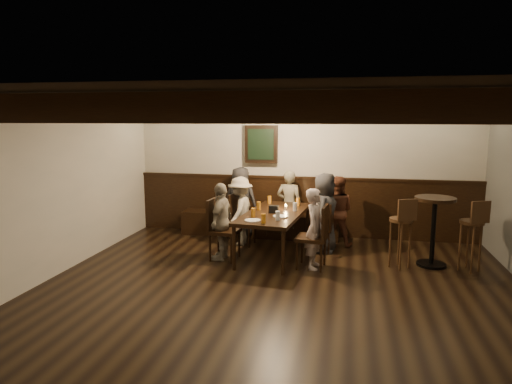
% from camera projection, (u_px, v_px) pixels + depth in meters
% --- Properties ---
extents(room, '(7.00, 7.00, 7.00)m').
position_uv_depth(room, '(278.00, 190.00, 7.54)').
color(room, black).
rests_on(room, ground).
extents(dining_table, '(1.06, 2.01, 0.72)m').
position_uv_depth(dining_table, '(274.00, 216.00, 7.46)').
color(dining_table, black).
rests_on(dining_table, floor).
extents(chair_left_near, '(0.46, 0.46, 0.92)m').
position_uv_depth(chair_left_near, '(242.00, 229.00, 8.16)').
color(chair_left_near, black).
rests_on(chair_left_near, floor).
extents(chair_left_far, '(0.49, 0.49, 0.98)m').
position_uv_depth(chair_left_far, '(224.00, 241.00, 7.31)').
color(chair_left_far, black).
rests_on(chair_left_far, floor).
extents(chair_right_near, '(0.42, 0.42, 0.85)m').
position_uv_depth(chair_right_near, '(322.00, 236.00, 7.74)').
color(chair_right_near, black).
rests_on(chair_right_near, floor).
extents(chair_right_far, '(0.48, 0.48, 0.97)m').
position_uv_depth(chair_right_far, '(312.00, 249.00, 6.89)').
color(chair_right_far, black).
rests_on(chair_right_far, floor).
extents(person_bench_left, '(0.70, 0.49, 1.35)m').
position_uv_depth(person_bench_left, '(241.00, 202.00, 8.57)').
color(person_bench_left, '#262528').
rests_on(person_bench_left, floor).
extents(person_bench_centre, '(0.50, 0.36, 1.30)m').
position_uv_depth(person_bench_centre, '(289.00, 205.00, 8.45)').
color(person_bench_centre, gray).
rests_on(person_bench_centre, floor).
extents(person_bench_right, '(0.65, 0.53, 1.24)m').
position_uv_depth(person_bench_right, '(337.00, 211.00, 8.05)').
color(person_bench_right, brown).
rests_on(person_bench_right, floor).
extents(person_left_near, '(0.53, 0.83, 1.22)m').
position_uv_depth(person_left_near, '(240.00, 211.00, 8.12)').
color(person_left_near, '#A39B8A').
rests_on(person_left_near, floor).
extents(person_left_far, '(0.37, 0.75, 1.24)m').
position_uv_depth(person_left_far, '(222.00, 221.00, 7.27)').
color(person_left_far, gray).
rests_on(person_left_far, floor).
extents(person_right_near, '(0.49, 0.70, 1.35)m').
position_uv_depth(person_right_near, '(324.00, 213.00, 7.66)').
color(person_right_near, '#2B2B2E').
rests_on(person_right_near, floor).
extents(person_right_far, '(0.33, 0.47, 1.22)m').
position_uv_depth(person_right_far, '(315.00, 229.00, 6.83)').
color(person_right_far, '#B19D96').
rests_on(person_right_far, floor).
extents(pint_a, '(0.07, 0.07, 0.14)m').
position_uv_depth(pint_a, '(269.00, 200.00, 8.18)').
color(pint_a, '#BF7219').
rests_on(pint_a, dining_table).
extents(pint_b, '(0.07, 0.07, 0.14)m').
position_uv_depth(pint_b, '(298.00, 202.00, 7.98)').
color(pint_b, '#BF7219').
rests_on(pint_b, dining_table).
extents(pint_c, '(0.07, 0.07, 0.14)m').
position_uv_depth(pint_c, '(259.00, 206.00, 7.62)').
color(pint_c, '#BF7219').
rests_on(pint_c, dining_table).
extents(pint_d, '(0.07, 0.07, 0.14)m').
position_uv_depth(pint_d, '(295.00, 207.00, 7.54)').
color(pint_d, silver).
rests_on(pint_d, dining_table).
extents(pint_e, '(0.07, 0.07, 0.14)m').
position_uv_depth(pint_e, '(253.00, 213.00, 7.08)').
color(pint_e, '#BF7219').
rests_on(pint_e, dining_table).
extents(pint_f, '(0.07, 0.07, 0.14)m').
position_uv_depth(pint_f, '(278.00, 216.00, 6.86)').
color(pint_f, silver).
rests_on(pint_f, dining_table).
extents(pint_g, '(0.07, 0.07, 0.14)m').
position_uv_depth(pint_g, '(264.00, 219.00, 6.67)').
color(pint_g, '#BF7219').
rests_on(pint_g, dining_table).
extents(plate_near, '(0.24, 0.24, 0.01)m').
position_uv_depth(plate_near, '(253.00, 220.00, 6.84)').
color(plate_near, white).
rests_on(plate_near, dining_table).
extents(plate_far, '(0.24, 0.24, 0.01)m').
position_uv_depth(plate_far, '(280.00, 216.00, 7.12)').
color(plate_far, white).
rests_on(plate_far, dining_table).
extents(condiment_caddy, '(0.15, 0.10, 0.12)m').
position_uv_depth(condiment_caddy, '(274.00, 209.00, 7.40)').
color(condiment_caddy, black).
rests_on(condiment_caddy, dining_table).
extents(candle, '(0.05, 0.05, 0.05)m').
position_uv_depth(candle, '(286.00, 208.00, 7.70)').
color(candle, beige).
rests_on(candle, dining_table).
extents(high_top_table, '(0.60, 0.60, 1.07)m').
position_uv_depth(high_top_table, '(434.00, 221.00, 6.91)').
color(high_top_table, black).
rests_on(high_top_table, floor).
extents(bar_stool_left, '(0.38, 0.39, 1.09)m').
position_uv_depth(bar_stool_left, '(400.00, 242.00, 6.86)').
color(bar_stool_left, '#392412').
rests_on(bar_stool_left, floor).
extents(bar_stool_right, '(0.38, 0.39, 1.09)m').
position_uv_depth(bar_stool_right, '(470.00, 245.00, 6.71)').
color(bar_stool_right, '#392412').
rests_on(bar_stool_right, floor).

